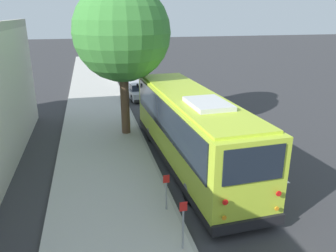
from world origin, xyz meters
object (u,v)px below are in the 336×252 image
shuttle_bus (190,125)px  street_tree (121,26)px  parked_sedan_silver (138,91)px  sign_post_near (183,225)px  sign_post_far (166,192)px  parked_sedan_white (129,77)px

shuttle_bus → street_tree: (4.52, 2.39, 4.09)m
shuttle_bus → street_tree: size_ratio=1.29×
parked_sedan_silver → sign_post_near: size_ratio=2.79×
parked_sedan_silver → sign_post_near: sign_post_near is taller
street_tree → sign_post_far: (-8.14, -0.45, -5.11)m
shuttle_bus → parked_sedan_silver: size_ratio=2.63×
sign_post_near → sign_post_far: size_ratio=1.17×
parked_sedan_silver → sign_post_near: (-18.39, 1.50, 0.36)m
sign_post_far → sign_post_near: bearing=180.0°
street_tree → sign_post_near: 11.36m
parked_sedan_silver → street_tree: bearing=162.0°
street_tree → sign_post_far: street_tree is taller
shuttle_bus → sign_post_near: size_ratio=7.34×
sign_post_far → parked_sedan_silver: bearing=-5.2°
sign_post_near → parked_sedan_white: bearing=-3.5°
parked_sedan_silver → street_tree: 9.99m
parked_sedan_silver → parked_sedan_white: size_ratio=0.89×
sign_post_near → sign_post_far: bearing=0.0°
sign_post_near → sign_post_far: sign_post_near is taller
shuttle_bus → parked_sedan_white: (18.88, 0.42, -1.26)m
street_tree → sign_post_near: (-10.19, -0.45, -5.00)m
parked_sedan_white → sign_post_near: sign_post_near is taller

